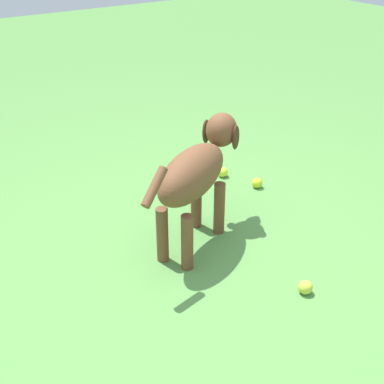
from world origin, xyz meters
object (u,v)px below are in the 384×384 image
object	(u,v)px
dog	(197,171)
tennis_ball_1	(223,172)
tennis_ball_2	(257,183)
tennis_ball_3	(305,287)

from	to	relation	value
dog	tennis_ball_1	world-z (taller)	dog
dog	tennis_ball_1	xyz separation A→B (m)	(0.55, 0.50, -0.37)
tennis_ball_2	tennis_ball_1	bearing A→B (deg)	110.15
tennis_ball_2	tennis_ball_3	distance (m)	1.01
dog	tennis_ball_3	world-z (taller)	dog
dog	tennis_ball_1	size ratio (longest dim) A/B	12.49
tennis_ball_2	tennis_ball_3	world-z (taller)	same
tennis_ball_1	tennis_ball_3	world-z (taller)	same
dog	tennis_ball_3	size ratio (longest dim) A/B	12.49
dog	tennis_ball_3	distance (m)	0.75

